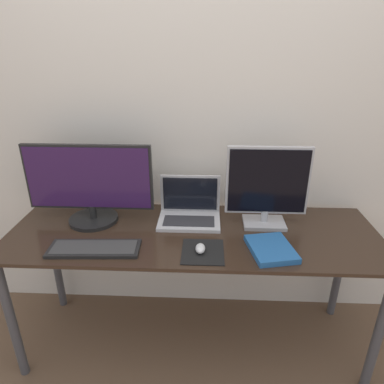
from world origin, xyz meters
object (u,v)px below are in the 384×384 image
Objects in this scene: monitor_right at (267,187)px; laptop at (190,210)px; mouse at (200,248)px; book at (271,249)px; keyboard at (94,248)px; monitor_left at (90,185)px.

monitor_right reaches higher than laptop.
laptop is 0.33m from mouse.
laptop is at bearing 173.81° from monitor_right.
laptop is at bearing 142.42° from book.
monitor_right is at bearing 40.80° from mouse.
mouse is (0.07, -0.33, -0.03)m from laptop.
keyboard is at bearing -142.27° from laptop.
mouse is 0.26× the size of book.
monitor_right is 1.00× the size of keyboard.
monitor_left reaches higher than book.
laptop reaches higher than mouse.
mouse is at bearing 0.17° from keyboard.
monitor_left is 2.01× the size of laptop.
monitor_right is 0.43m from laptop.
monitor_right is 0.33m from book.
keyboard is 5.97× the size of mouse.
monitor_right reaches higher than book.
keyboard is (0.09, -0.28, -0.20)m from monitor_left.
laptop is at bearing 4.77° from monitor_left.
book is (0.81, 0.03, 0.01)m from keyboard.
keyboard is 1.58× the size of book.
monitor_right reaches higher than keyboard.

